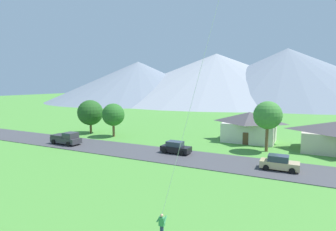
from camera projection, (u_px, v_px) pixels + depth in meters
road_strip at (192, 158)px, 36.52m from camera, size 160.00×7.62×0.08m
mountain_far_west_ridge at (216, 77)px, 161.31m from camera, size 139.49×139.49×26.84m
mountain_far_east_ridge at (138, 81)px, 155.67m from camera, size 98.95×98.95×21.81m
mountain_west_ridge at (287, 75)px, 145.69m from camera, size 124.18×124.18×28.00m
mountain_east_ridge at (143, 81)px, 176.05m from camera, size 99.02×99.02×22.18m
house_leftmost at (249, 126)px, 47.22m from camera, size 9.00×6.75×5.03m
tree_near_left at (268, 115)px, 39.79m from camera, size 4.06×4.06×7.36m
tree_left_of_center at (90, 113)px, 54.73m from camera, size 4.99×4.99×6.61m
tree_center at (113, 115)px, 51.21m from camera, size 4.16×4.16×6.19m
parked_car_black_west_end at (176, 148)px, 39.05m from camera, size 4.27×2.21×1.68m
parked_car_tan_mid_west at (279, 163)px, 31.52m from camera, size 4.21×2.10×1.68m
pickup_truck_charcoal_west_side at (66, 138)px, 44.71m from camera, size 5.29×2.51×1.99m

